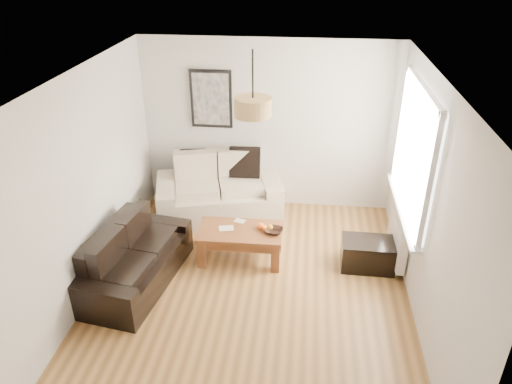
# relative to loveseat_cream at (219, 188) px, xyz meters

# --- Properties ---
(floor) EXTENTS (4.50, 4.50, 0.00)m
(floor) POSITION_rel_loveseat_cream_xyz_m (0.70, -1.78, -0.46)
(floor) COLOR brown
(floor) RESTS_ON ground
(ceiling) EXTENTS (3.80, 4.50, 0.00)m
(ceiling) POSITION_rel_loveseat_cream_xyz_m (0.70, -1.78, 2.14)
(ceiling) COLOR white
(ceiling) RESTS_ON floor
(wall_back) EXTENTS (3.80, 0.04, 2.60)m
(wall_back) POSITION_rel_loveseat_cream_xyz_m (0.70, 0.47, 0.84)
(wall_back) COLOR silver
(wall_back) RESTS_ON floor
(wall_front) EXTENTS (3.80, 0.04, 2.60)m
(wall_front) POSITION_rel_loveseat_cream_xyz_m (0.70, -4.03, 0.84)
(wall_front) COLOR silver
(wall_front) RESTS_ON floor
(wall_left) EXTENTS (0.04, 4.50, 2.60)m
(wall_left) POSITION_rel_loveseat_cream_xyz_m (-1.20, -1.78, 0.84)
(wall_left) COLOR silver
(wall_left) RESTS_ON floor
(wall_right) EXTENTS (0.04, 4.50, 2.60)m
(wall_right) POSITION_rel_loveseat_cream_xyz_m (2.60, -1.78, 0.84)
(wall_right) COLOR silver
(wall_right) RESTS_ON floor
(window_bay) EXTENTS (0.14, 1.90, 1.60)m
(window_bay) POSITION_rel_loveseat_cream_xyz_m (2.56, -0.98, 1.14)
(window_bay) COLOR white
(window_bay) RESTS_ON wall_right
(radiator) EXTENTS (0.10, 0.90, 0.52)m
(radiator) POSITION_rel_loveseat_cream_xyz_m (2.52, -0.98, -0.08)
(radiator) COLOR white
(radiator) RESTS_ON wall_right
(poster) EXTENTS (0.62, 0.04, 0.87)m
(poster) POSITION_rel_loveseat_cream_xyz_m (-0.15, 0.44, 1.24)
(poster) COLOR black
(poster) RESTS_ON wall_back
(pendant_shade) EXTENTS (0.40, 0.40, 0.20)m
(pendant_shade) POSITION_rel_loveseat_cream_xyz_m (0.70, -1.48, 1.77)
(pendant_shade) COLOR tan
(pendant_shade) RESTS_ON ceiling
(loveseat_cream) EXTENTS (2.04, 1.45, 0.92)m
(loveseat_cream) POSITION_rel_loveseat_cream_xyz_m (0.00, 0.00, 0.00)
(loveseat_cream) COLOR beige
(loveseat_cream) RESTS_ON floor
(sofa_leather) EXTENTS (1.07, 1.79, 0.73)m
(sofa_leather) POSITION_rel_loveseat_cream_xyz_m (-0.73, -1.74, -0.09)
(sofa_leather) COLOR black
(sofa_leather) RESTS_ON floor
(coffee_table) EXTENTS (1.10, 0.61, 0.45)m
(coffee_table) POSITION_rel_loveseat_cream_xyz_m (0.49, -1.12, -0.23)
(coffee_table) COLOR brown
(coffee_table) RESTS_ON floor
(ottoman) EXTENTS (0.68, 0.44, 0.39)m
(ottoman) POSITION_rel_loveseat_cream_xyz_m (2.15, -1.12, -0.26)
(ottoman) COLOR black
(ottoman) RESTS_ON floor
(cushion_left) EXTENTS (0.41, 0.19, 0.39)m
(cushion_left) POSITION_rel_loveseat_cream_xyz_m (-0.43, 0.22, 0.31)
(cushion_left) COLOR black
(cushion_left) RESTS_ON loveseat_cream
(cushion_right) EXTENTS (0.47, 0.16, 0.46)m
(cushion_right) POSITION_rel_loveseat_cream_xyz_m (0.37, 0.22, 0.34)
(cushion_right) COLOR black
(cushion_right) RESTS_ON loveseat_cream
(fruit_bowl) EXTENTS (0.26, 0.26, 0.06)m
(fruit_bowl) POSITION_rel_loveseat_cream_xyz_m (0.93, -1.14, 0.02)
(fruit_bowl) COLOR black
(fruit_bowl) RESTS_ON coffee_table
(orange_a) EXTENTS (0.08, 0.08, 0.08)m
(orange_a) POSITION_rel_loveseat_cream_xyz_m (0.80, -1.10, 0.03)
(orange_a) COLOR orange
(orange_a) RESTS_ON fruit_bowl
(orange_b) EXTENTS (0.08, 0.08, 0.07)m
(orange_b) POSITION_rel_loveseat_cream_xyz_m (0.88, -1.07, 0.03)
(orange_b) COLOR orange
(orange_b) RESTS_ON fruit_bowl
(orange_c) EXTENTS (0.11, 0.11, 0.09)m
(orange_c) POSITION_rel_loveseat_cream_xyz_m (0.75, -1.06, 0.03)
(orange_c) COLOR #FF5015
(orange_c) RESTS_ON fruit_bowl
(papers) EXTENTS (0.22, 0.17, 0.01)m
(papers) POSITION_rel_loveseat_cream_xyz_m (0.30, -1.11, -0.01)
(papers) COLOR silver
(papers) RESTS_ON coffee_table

